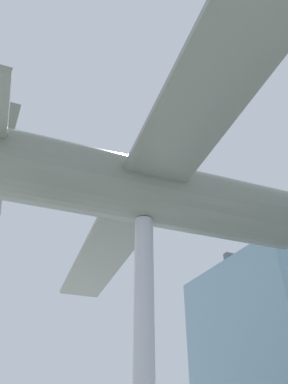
% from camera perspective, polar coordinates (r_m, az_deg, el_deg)
% --- Properties ---
extents(support_pylon_central, '(0.53, 0.53, 7.01)m').
position_cam_1_polar(support_pylon_central, '(9.82, -0.00, -22.42)').
color(support_pylon_central, '#B7B7BC').
rests_on(support_pylon_central, ground_plane).
extents(suspended_airplane, '(20.23, 12.51, 3.32)m').
position_cam_1_polar(suspended_airplane, '(11.71, 1.47, -0.25)').
color(suspended_airplane, slate).
rests_on(suspended_airplane, support_pylon_central).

